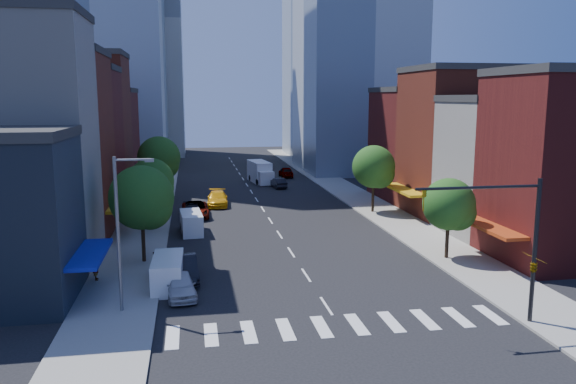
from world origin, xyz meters
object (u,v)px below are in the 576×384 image
parked_car_second (184,268)px  parked_car_third (195,209)px  cargo_van_near (168,273)px  traffic_car_oncoming (278,183)px  parked_car_rear (192,211)px  pedestrian_near (96,266)px  box_truck (260,173)px  parked_car_front (181,285)px  pedestrian_far (155,262)px  cargo_van_far (191,223)px  traffic_car_far (286,172)px  taxi (218,199)px

parked_car_second → parked_car_third: bearing=83.4°
cargo_van_near → traffic_car_oncoming: size_ratio=1.16×
parked_car_rear → parked_car_second: bearing=-94.6°
parked_car_rear → parked_car_third: bearing=48.2°
cargo_van_near → parked_car_second: bearing=55.4°
traffic_car_oncoming → pedestrian_near: bearing=57.5°
parked_car_third → box_truck: (9.70, 22.92, 0.65)m
parked_car_front → pedestrian_far: size_ratio=2.80×
parked_car_rear → pedestrian_near: 20.77m
parked_car_second → pedestrian_far: 2.48m
parked_car_second → parked_car_third: size_ratio=0.88×
parked_car_third → cargo_van_far: 7.24m
parked_car_front → box_truck: (10.85, 46.93, 0.70)m
parked_car_second → cargo_van_near: 1.78m
parked_car_rear → cargo_van_near: bearing=-97.2°
parked_car_second → box_truck: size_ratio=0.64×
parked_car_second → cargo_van_near: size_ratio=1.03×
traffic_car_oncoming → traffic_car_far: size_ratio=0.89×
parked_car_third → cargo_van_near: size_ratio=1.18×
parked_car_second → pedestrian_near: size_ratio=2.65×
parked_car_front → taxi: 30.07m
parked_car_front → pedestrian_near: bearing=139.7°
box_truck → traffic_car_far: bearing=38.0°
parked_car_front → pedestrian_near: size_ratio=2.32×
parked_car_rear → pedestrian_far: bearing=-100.8°
parked_car_front → pedestrian_far: pedestrian_far is taller
cargo_van_far → traffic_car_far: bearing=62.9°
pedestrian_near → pedestrian_far: pedestrian_near is taller
cargo_van_far → traffic_car_far: 37.89m
box_truck → pedestrian_far: size_ratio=5.00×
parked_car_rear → taxi: 6.87m
traffic_car_oncoming → box_truck: 5.84m
cargo_van_far → traffic_car_oncoming: cargo_van_far is taller
traffic_car_oncoming → pedestrian_far: 39.54m
parked_car_second → pedestrian_far: size_ratio=3.20×
traffic_car_far → parked_car_third: bearing=63.6°
traffic_car_oncoming → cargo_van_near: bearing=64.7°
pedestrian_far → parked_car_third: bearing=-159.0°
parked_car_second → parked_car_front: bearing=-97.2°
parked_car_front → cargo_van_far: bearing=81.6°
pedestrian_far → cargo_van_far: bearing=-162.3°
parked_car_third → traffic_car_oncoming: (11.56, 17.44, -0.11)m
parked_car_front → taxi: bearing=76.9°
taxi → parked_car_front: bearing=-94.3°
taxi → pedestrian_far: (-5.60, -25.15, 0.12)m
pedestrian_near → pedestrian_far: bearing=-89.9°
cargo_van_near → traffic_car_far: bearing=73.1°
traffic_car_far → box_truck: (-4.65, -4.74, 0.64)m
cargo_van_near → traffic_car_far: (16.35, 49.84, -0.21)m
cargo_van_near → pedestrian_near: 5.28m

